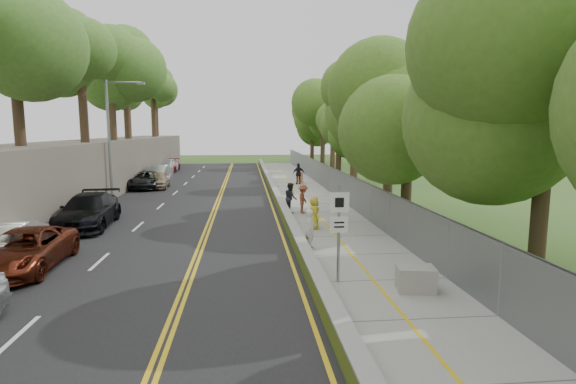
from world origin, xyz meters
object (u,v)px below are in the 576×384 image
signpost (339,223)px  car_1 (2,244)px  car_2 (24,250)px  painter_0 (314,213)px  streetlight (112,132)px  person_far (299,174)px  concrete_block (416,279)px  construction_barrel (300,178)px

signpost → car_1: size_ratio=0.73×
car_2 → painter_0: (10.87, 5.42, 0.11)m
car_2 → signpost: bearing=-13.7°
streetlight → person_far: 16.15m
concrete_block → person_far: person_far is taller
concrete_block → car_2: car_2 is taller
car_1 → person_far: bearing=60.3°
concrete_block → painter_0: bearing=101.4°
car_2 → painter_0: painter_0 is taller
streetlight → signpost: bearing=-55.9°
signpost → car_1: (-11.65, 3.17, -1.22)m
car_1 → car_2: (1.18, -0.93, -0.01)m
car_2 → construction_barrel: bearing=61.1°
construction_barrel → concrete_block: bearing=-89.6°
signpost → painter_0: bearing=87.0°
streetlight → painter_0: (11.91, -9.35, -3.80)m
concrete_block → car_2: size_ratio=0.22×
painter_0 → person_far: bearing=-14.4°
painter_0 → person_far: (1.35, 17.81, 0.14)m
painter_0 → car_2: bearing=106.5°
signpost → construction_barrel: size_ratio=3.05×
construction_barrel → concrete_block: construction_barrel is taller
car_1 → car_2: size_ratio=0.85×
signpost → concrete_block: signpost is taller
car_2 → concrete_block: bearing=-16.0°
construction_barrel → car_2: (-12.42, -24.04, 0.17)m
streetlight → person_far: bearing=32.5°
concrete_block → car_2: bearing=165.7°
streetlight → concrete_block: bearing=-52.8°
streetlight → car_1: bearing=-90.6°
painter_0 → construction_barrel: bearing=-14.8°
signpost → construction_barrel: 26.40m
construction_barrel → person_far: size_ratio=0.55×
painter_0 → signpost: bearing=167.0°
streetlight → person_far: size_ratio=4.31×
streetlight → car_1: (-0.14, -13.85, -3.90)m
construction_barrel → person_far: bearing=-103.5°
car_2 → streetlight: bearing=92.4°
concrete_block → person_far: size_ratio=0.59×
streetlight → car_2: size_ratio=1.61×
car_1 → concrete_block: bearing=-15.5°
concrete_block → car_2: 13.04m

